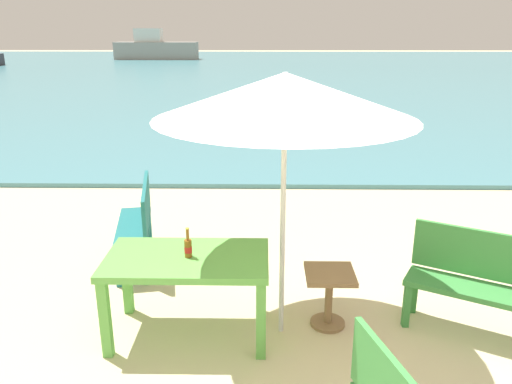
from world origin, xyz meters
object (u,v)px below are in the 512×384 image
at_px(bench_green_right, 479,278).
at_px(boat_cargo_ship, 155,48).
at_px(beer_bottle_amber, 188,247).
at_px(bench_teal_center, 139,219).
at_px(patio_umbrella, 285,96).
at_px(side_table_wood, 329,291).
at_px(swimmer_person, 231,123).
at_px(picnic_table_green, 187,268).

relative_size(bench_green_right, boat_cargo_ship, 0.18).
distance_m(beer_bottle_amber, bench_teal_center, 1.66).
xyz_separation_m(patio_umbrella, side_table_wood, (0.44, 0.11, -1.76)).
height_order(patio_umbrella, boat_cargo_ship, boat_cargo_ship).
bearing_deg(bench_teal_center, beer_bottle_amber, -61.28).
relative_size(bench_teal_center, swimmer_person, 3.04).
relative_size(beer_bottle_amber, bench_green_right, 0.22).
height_order(picnic_table_green, bench_green_right, bench_green_right).
xyz_separation_m(side_table_wood, bench_green_right, (1.29, -0.09, 0.19)).
bearing_deg(swimmer_person, patio_umbrella, -83.46).
distance_m(picnic_table_green, patio_umbrella, 1.68).
xyz_separation_m(bench_teal_center, swimmer_person, (0.55, 7.68, -0.30)).
relative_size(picnic_table_green, side_table_wood, 2.59).
bearing_deg(patio_umbrella, picnic_table_green, -176.67).
height_order(beer_bottle_amber, swimmer_person, beer_bottle_amber).
xyz_separation_m(picnic_table_green, bench_teal_center, (-0.77, 1.42, -0.11)).
relative_size(bench_teal_center, bench_green_right, 1.02).
distance_m(patio_umbrella, side_table_wood, 1.82).
bearing_deg(beer_bottle_amber, bench_green_right, 1.59).
bearing_deg(picnic_table_green, beer_bottle_amber, -31.08).
distance_m(swimmer_person, boat_cargo_ship, 31.67).
distance_m(side_table_wood, bench_teal_center, 2.40).
bearing_deg(beer_bottle_amber, picnic_table_green, 148.92).
distance_m(patio_umbrella, swimmer_person, 9.31).
relative_size(beer_bottle_amber, side_table_wood, 0.49).
height_order(bench_green_right, boat_cargo_ship, boat_cargo_ship).
distance_m(side_table_wood, bench_green_right, 1.31).
bearing_deg(bench_green_right, patio_umbrella, -179.56).
distance_m(patio_umbrella, bench_green_right, 2.34).
height_order(patio_umbrella, swimmer_person, patio_umbrella).
distance_m(beer_bottle_amber, swimmer_person, 9.14).
bearing_deg(beer_bottle_amber, side_table_wood, 7.51).
distance_m(picnic_table_green, bench_green_right, 2.55).
bearing_deg(picnic_table_green, side_table_wood, 6.99).
bearing_deg(swimmer_person, bench_green_right, -72.98).
height_order(picnic_table_green, swimmer_person, picnic_table_green).
bearing_deg(swimmer_person, side_table_wood, -80.65).
xyz_separation_m(beer_bottle_amber, bench_teal_center, (-0.78, 1.43, -0.31)).
bearing_deg(patio_umbrella, side_table_wood, 13.68).
xyz_separation_m(side_table_wood, bench_teal_center, (-2.03, 1.27, 0.19)).
bearing_deg(bench_green_right, beer_bottle_amber, -178.41).
xyz_separation_m(bench_green_right, boat_cargo_ship, (-11.07, 39.60, 0.43)).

